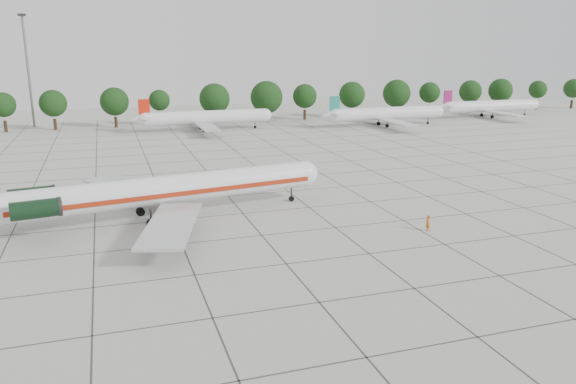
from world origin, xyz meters
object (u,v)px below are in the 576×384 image
ground_crew (428,223)px  main_airliner (149,191)px  bg_airliner_c (206,118)px  bg_airliner_e (490,106)px  bg_airliner_d (386,114)px  floodlight_mast (27,65)px

ground_crew → main_airliner: bearing=-56.8°
bg_airliner_c → bg_airliner_e: same height
main_airliner → ground_crew: 29.57m
bg_airliner_d → bg_airliner_e: bearing=10.9°
main_airliner → bg_airliner_c: size_ratio=1.41×
ground_crew → bg_airliner_e: size_ratio=0.06×
bg_airliner_e → ground_crew: bearing=-130.6°
main_airliner → bg_airliner_d: main_airliner is taller
main_airliner → bg_airliner_c: bearing=65.7°
main_airliner → ground_crew: bearing=-33.9°
bg_airliner_d → bg_airliner_e: size_ratio=1.00×
main_airliner → floodlight_mast: bearing=94.1°
main_airliner → floodlight_mast: (-19.86, 83.55, 10.97)m
main_airliner → bg_airliner_d: size_ratio=1.41×
ground_crew → floodlight_mast: (-46.63, 95.85, 13.45)m
bg_airliner_d → floodlight_mast: floodlight_mast is taller
ground_crew → bg_airliner_d: (32.62, 71.31, 2.07)m
bg_airliner_c → floodlight_mast: bearing=153.5°
bg_airliner_d → bg_airliner_c: bearing=172.0°
main_airliner → floodlight_mast: 86.58m
bg_airliner_d → bg_airliner_e: (34.21, 6.57, 0.00)m
bg_airliner_c → bg_airliner_e: size_ratio=1.00×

